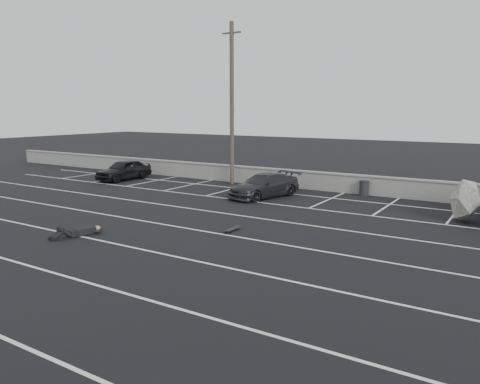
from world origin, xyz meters
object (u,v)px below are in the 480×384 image
Objects in this scene: skateboard at (232,229)px; car_right at (264,185)px; utility_pole at (232,104)px; person at (84,228)px; car_left at (124,170)px; trash_bin at (364,188)px.

car_right is at bearing 109.68° from skateboard.
person is at bearing -81.88° from utility_pole.
car_left is at bearing -166.34° from car_right.
car_left is 15.46m from trash_bin.
car_left reaches higher than car_right.
utility_pole is at bearing 113.45° from person.
skateboard is (-1.96, -10.02, -0.34)m from trash_bin.
trash_bin is at bearing 2.79° from utility_pole.
car_left is at bearing -161.52° from utility_pole.
car_left is at bearing -169.80° from trash_bin.
trash_bin is at bearing 12.10° from car_left.
car_right is 10.35m from person.
car_right reaches higher than trash_bin.
utility_pole reaches higher than trash_bin.
car_left is 15.13m from skateboard.
utility_pole is 11.82× the size of trash_bin.
utility_pole is (-3.82, 2.77, 4.28)m from car_right.
trash_bin is at bearing 79.77° from person.
person is at bearing -143.00° from skateboard.
trash_bin is 10.22m from skateboard.
car_right reaches higher than person.
utility_pole is at bearing 20.39° from car_left.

